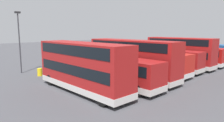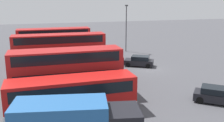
% 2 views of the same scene
% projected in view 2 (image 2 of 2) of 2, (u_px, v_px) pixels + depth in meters
% --- Properties ---
extents(ground_plane, '(140.00, 140.00, 0.00)m').
position_uv_depth(ground_plane, '(147.00, 69.00, 34.37)').
color(ground_plane, '#47474C').
extents(bus_single_deck_near_end, '(2.61, 10.25, 2.95)m').
position_uv_depth(bus_single_deck_near_end, '(72.00, 94.00, 20.70)').
color(bus_single_deck_near_end, '#B71411').
rests_on(bus_single_deck_near_end, ground).
extents(bus_double_decker_second, '(2.79, 10.28, 4.55)m').
position_uv_depth(bus_double_decker_second, '(67.00, 72.00, 23.99)').
color(bus_double_decker_second, '#A51919').
rests_on(bus_double_decker_second, ground).
extents(bus_single_deck_third, '(2.70, 11.13, 2.95)m').
position_uv_depth(bus_single_deck_third, '(71.00, 70.00, 27.47)').
color(bus_single_deck_third, '#A51919').
rests_on(bus_single_deck_third, ground).
extents(bus_single_deck_fourth, '(2.75, 11.14, 2.95)m').
position_uv_depth(bus_single_deck_fourth, '(65.00, 63.00, 30.78)').
color(bus_single_deck_fourth, red).
rests_on(bus_single_deck_fourth, ground).
extents(bus_double_decker_fifth, '(2.93, 12.04, 4.55)m').
position_uv_depth(bus_double_decker_fifth, '(60.00, 50.00, 34.11)').
color(bus_double_decker_fifth, '#A51919').
rests_on(bus_double_decker_fifth, ground).
extents(bus_single_deck_sixth, '(2.79, 11.26, 2.95)m').
position_uv_depth(bus_single_deck_sixth, '(54.00, 51.00, 37.34)').
color(bus_single_deck_sixth, '#A51919').
rests_on(bus_single_deck_sixth, ground).
extents(bus_double_decker_seventh, '(2.72, 11.18, 4.55)m').
position_uv_depth(bus_double_decker_seventh, '(54.00, 42.00, 40.67)').
color(bus_double_decker_seventh, '#A51919').
rests_on(bus_double_decker_seventh, ground).
extents(car_hatchback_silver, '(3.93, 4.15, 1.43)m').
position_uv_depth(car_hatchback_silver, '(217.00, 95.00, 22.96)').
color(car_hatchback_silver, black).
rests_on(car_hatchback_silver, ground).
extents(car_small_green, '(3.54, 4.28, 1.43)m').
position_uv_depth(car_small_green, '(139.00, 61.00, 35.48)').
color(car_small_green, black).
rests_on(car_small_green, ground).
extents(lamp_post_tall, '(0.70, 0.30, 8.03)m').
position_uv_depth(lamp_post_tall, '(126.00, 25.00, 44.56)').
color(lamp_post_tall, '#38383D').
rests_on(lamp_post_tall, ground).
extents(waste_bin_yellow, '(0.60, 0.60, 0.95)m').
position_uv_depth(waste_bin_yellow, '(109.00, 51.00, 43.66)').
color(waste_bin_yellow, yellow).
rests_on(waste_bin_yellow, ground).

